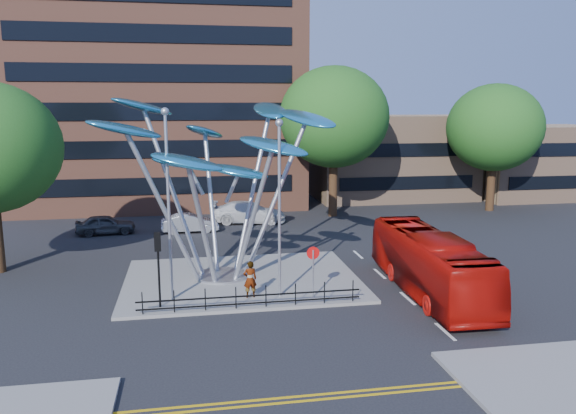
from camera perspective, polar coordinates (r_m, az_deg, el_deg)
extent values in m
plane|color=black|center=(24.08, -0.89, -11.76)|extent=(120.00, 120.00, 0.00)
cube|color=slate|center=(29.54, -4.69, -7.38)|extent=(12.00, 9.00, 0.15)
cube|color=gold|center=(18.75, 2.18, -18.58)|extent=(40.00, 0.12, 0.01)
cube|color=gold|center=(18.49, 2.39, -19.03)|extent=(40.00, 0.12, 0.01)
cube|color=brown|center=(54.39, -13.12, 16.41)|extent=(25.00, 15.00, 30.00)
cube|color=tan|center=(55.79, 10.55, 5.02)|extent=(15.00, 8.00, 8.00)
cube|color=tan|center=(60.47, 23.77, 4.24)|extent=(12.00, 8.00, 7.00)
cylinder|color=black|center=(45.92, 4.61, 2.60)|extent=(0.70, 0.70, 5.72)
ellipsoid|color=#1C4C15|center=(45.51, 4.70, 9.10)|extent=(8.80, 8.80, 8.10)
cylinder|color=black|center=(51.30, 19.93, 2.46)|extent=(0.70, 0.70, 5.06)
ellipsoid|color=#1C4C15|center=(50.92, 20.25, 7.59)|extent=(8.00, 8.00, 7.36)
cylinder|color=#9EA0A5|center=(29.91, -6.70, -6.93)|extent=(2.80, 2.80, 0.12)
cylinder|color=#9EA0A5|center=(28.37, -9.22, 0.05)|extent=(0.24, 0.24, 7.80)
ellipsoid|color=#2D96C3|center=(27.09, -16.26, 7.60)|extent=(3.92, 2.95, 1.39)
cylinder|color=#9EA0A5|center=(28.13, -7.53, -1.45)|extent=(0.24, 0.24, 6.40)
ellipsoid|color=#2D96C3|center=(25.44, -10.19, 4.52)|extent=(3.47, 1.78, 1.31)
cylinder|color=#9EA0A5|center=(28.33, -5.54, -0.70)|extent=(0.24, 0.24, 7.00)
ellipsoid|color=#2D96C3|center=(26.48, -1.49, 6.21)|extent=(3.81, 3.11, 1.36)
cylinder|color=#9EA0A5|center=(29.05, -4.51, 0.80)|extent=(0.24, 0.24, 8.20)
ellipsoid|color=#2D96C3|center=(29.56, 1.95, 8.98)|extent=(3.52, 4.06, 1.44)
cylinder|color=#9EA0A5|center=(29.87, -5.45, 1.44)|extent=(0.24, 0.24, 8.60)
ellipsoid|color=#2D96C3|center=(31.74, -1.86, 9.80)|extent=(2.21, 3.79, 1.39)
cylinder|color=#9EA0A5|center=(30.01, -7.35, 0.28)|extent=(0.24, 0.24, 7.40)
ellipsoid|color=#2D96C3|center=(32.17, -8.45, 7.57)|extent=(3.02, 3.71, 1.34)
cylinder|color=#9EA0A5|center=(29.28, -8.89, 1.37)|extent=(0.24, 0.24, 8.80)
ellipsoid|color=#2D96C3|center=(30.40, -14.54, 9.83)|extent=(3.88, 3.60, 1.42)
ellipsoid|color=#2D96C3|center=(28.87, -10.56, 4.40)|extent=(3.40, 1.96, 1.13)
ellipsoid|color=#2D96C3|center=(28.42, -5.08, 3.63)|extent=(3.39, 2.16, 1.11)
cylinder|color=#9EA0A5|center=(25.96, -12.02, -0.22)|extent=(0.14, 0.14, 8.50)
sphere|color=#9EA0A5|center=(25.54, -12.39, 9.46)|extent=(0.36, 0.36, 0.36)
cylinder|color=#9EA0A5|center=(25.81, -0.88, -0.62)|extent=(0.14, 0.14, 8.00)
sphere|color=#9EA0A5|center=(25.35, -0.90, 8.56)|extent=(0.36, 0.36, 0.36)
cylinder|color=black|center=(25.64, -12.99, -6.50)|extent=(0.10, 0.10, 3.20)
cube|color=black|center=(25.27, -13.12, -3.46)|extent=(0.28, 0.18, 0.85)
sphere|color=#FF0C0C|center=(25.21, -13.14, -2.84)|extent=(0.18, 0.18, 0.18)
cylinder|color=#9EA0A5|center=(26.31, 2.56, -6.81)|extent=(0.08, 0.08, 2.30)
cylinder|color=red|center=(26.06, 2.57, -4.70)|extent=(0.60, 0.04, 0.60)
cube|color=white|center=(26.08, 2.56, -4.68)|extent=(0.42, 0.03, 0.10)
cylinder|color=black|center=(25.27, -14.58, -9.44)|extent=(0.05, 0.05, 1.00)
cylinder|color=black|center=(25.19, -11.49, -9.38)|extent=(0.05, 0.05, 1.00)
cylinder|color=black|center=(25.18, -8.40, -9.28)|extent=(0.05, 0.05, 1.00)
cylinder|color=black|center=(25.24, -5.31, -9.16)|extent=(0.05, 0.05, 1.00)
cylinder|color=black|center=(25.38, -2.25, -9.02)|extent=(0.05, 0.05, 1.00)
cylinder|color=black|center=(25.58, 0.76, -8.85)|extent=(0.05, 0.05, 1.00)
cylinder|color=black|center=(25.85, 3.72, -8.66)|extent=(0.05, 0.05, 1.00)
cylinder|color=black|center=(26.19, 6.61, -8.45)|extent=(0.05, 0.05, 1.00)
cube|color=black|center=(25.28, -3.78, -8.99)|extent=(10.00, 0.06, 0.06)
cube|color=black|center=(25.40, -3.77, -9.73)|extent=(10.00, 0.06, 0.06)
imported|color=#A90D07|center=(28.11, 14.16, -5.57)|extent=(2.90, 10.86, 3.00)
imported|color=gray|center=(26.48, -3.88, -7.33)|extent=(0.69, 0.49, 1.76)
imported|color=#3C3F43|center=(41.75, -18.06, -1.70)|extent=(4.22, 2.06, 1.39)
imported|color=#B6BABE|center=(40.95, -9.93, -1.60)|extent=(4.09, 1.51, 1.34)
imported|color=silver|center=(43.55, -4.02, -0.54)|extent=(5.99, 3.17, 1.65)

